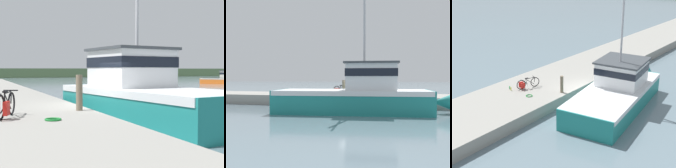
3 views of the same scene
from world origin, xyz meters
The scene contains 8 objects.
ground_plane centered at (0.00, 0.00, 0.00)m, with size 320.00×320.00×0.00m, color slate.
dock_pier centered at (-3.42, 0.00, 0.40)m, with size 5.55×80.00×0.81m, color gray.
fishing_boat_main centered at (2.19, 0.59, 1.18)m, with size 5.06×11.53×9.63m.
bicycle_touring centered at (-3.67, -2.41, 1.17)m, with size 0.80×1.73×0.79m.
mooring_post centered at (-1.14, -1.42, 1.42)m, with size 0.23×0.23×1.22m, color #756651.
hose_coil centered at (-2.47, -3.36, 0.84)m, with size 0.46×0.46×0.06m, color #197A2D.
water_bottle_by_bike centered at (-4.23, -3.40, 0.93)m, with size 0.07×0.07×0.25m, color yellow.
water_bottle_on_curb centered at (-4.51, -3.27, 0.92)m, with size 0.07×0.07×0.21m, color green.
Camera 2 is at (19.52, 4.27, 2.16)m, focal length 45.00 mm.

